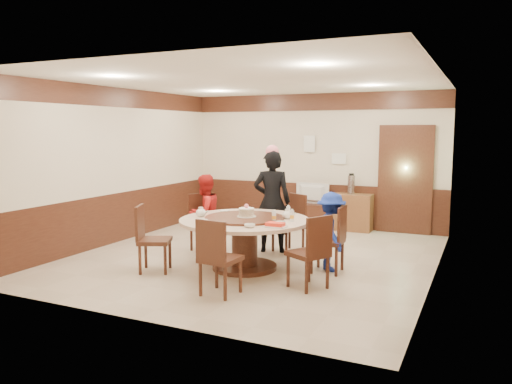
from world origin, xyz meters
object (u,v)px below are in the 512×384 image
at_px(person_standing, 272,201).
at_px(tv_stand, 311,215).
at_px(shrimp_platter, 275,225).
at_px(television, 311,194).
at_px(banquet_table, 245,233).
at_px(thermos, 351,185).
at_px(person_blue, 331,232).
at_px(side_cabinet, 352,212).
at_px(birthday_cake, 246,212).
at_px(person_red, 205,213).

height_order(person_standing, tv_stand, person_standing).
bearing_deg(shrimp_platter, television, 101.66).
xyz_separation_m(banquet_table, thermos, (0.71, 3.48, 0.41)).
xyz_separation_m(person_blue, tv_stand, (-1.32, 3.01, -0.33)).
distance_m(banquet_table, shrimp_platter, 0.81).
bearing_deg(tv_stand, person_standing, -87.70).
bearing_deg(shrimp_platter, banquet_table, 148.47).
xyz_separation_m(tv_stand, side_cabinet, (0.88, 0.03, 0.12)).
bearing_deg(tv_stand, television, 0.00).
distance_m(banquet_table, tv_stand, 3.47).
bearing_deg(side_cabinet, person_blue, -81.69).
height_order(shrimp_platter, tv_stand, shrimp_platter).
bearing_deg(person_blue, banquet_table, 78.61).
height_order(person_standing, side_cabinet, person_standing).
distance_m(birthday_cake, thermos, 3.54).
xyz_separation_m(person_standing, thermos, (0.75, 2.34, 0.09)).
bearing_deg(birthday_cake, side_cabinet, 78.39).
relative_size(person_blue, birthday_cake, 4.14).
height_order(shrimp_platter, side_cabinet, shrimp_platter).
bearing_deg(person_standing, shrimp_platter, 95.50).
relative_size(shrimp_platter, thermos, 0.79).
relative_size(banquet_table, person_blue, 1.65).
distance_m(person_standing, thermos, 2.46).
bearing_deg(person_blue, television, -8.15).
distance_m(shrimp_platter, thermos, 3.89).
distance_m(banquet_table, person_blue, 1.26).
distance_m(person_red, tv_stand, 2.98).
bearing_deg(person_red, thermos, 162.37).
bearing_deg(birthday_cake, person_blue, 20.34).
height_order(banquet_table, television, television).
relative_size(person_standing, television, 2.28).
relative_size(person_standing, side_cabinet, 2.13).
height_order(person_red, person_blue, person_red).
xyz_separation_m(banquet_table, birthday_cake, (0.03, 0.01, 0.31)).
height_order(person_blue, side_cabinet, person_blue).
relative_size(banquet_table, side_cabinet, 2.38).
bearing_deg(tv_stand, person_blue, -66.26).
distance_m(side_cabinet, thermos, 0.57).
bearing_deg(birthday_cake, tv_stand, 92.78).
bearing_deg(shrimp_platter, tv_stand, 101.66).
distance_m(tv_stand, side_cabinet, 0.89).
relative_size(person_standing, shrimp_platter, 5.69).
distance_m(person_blue, tv_stand, 3.31).
relative_size(side_cabinet, thermos, 2.11).
xyz_separation_m(person_blue, shrimp_platter, (-0.53, -0.84, 0.20)).
height_order(birthday_cake, thermos, thermos).
bearing_deg(birthday_cake, shrimp_platter, -33.40).
distance_m(television, thermos, 0.88).
bearing_deg(thermos, banquet_table, -101.46).
xyz_separation_m(person_standing, tv_stand, (-0.09, 2.31, -0.60)).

